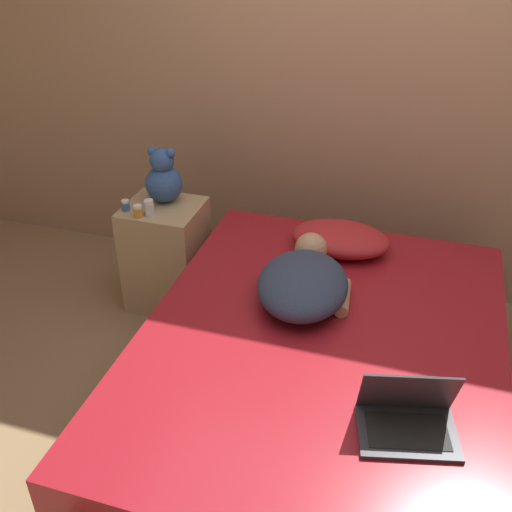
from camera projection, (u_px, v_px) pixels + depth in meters
The scene contains 11 objects.
ground_plane at pixel (315, 422), 2.72m from camera, with size 12.00×12.00×0.00m, color #937551.
wall_back at pixel (381, 64), 3.05m from camera, with size 8.00×0.06×2.60m.
bed at pixel (318, 382), 2.59m from camera, with size 1.50×1.95×0.50m.
nightstand at pixel (167, 255), 3.35m from camera, with size 0.41×0.37×0.62m.
pillow at pixel (340, 239), 3.00m from camera, with size 0.49×0.33×0.13m.
person_lying at pixel (304, 281), 2.64m from camera, with size 0.45×0.68×0.18m.
laptop at pixel (408, 417), 2.01m from camera, with size 0.38×0.30×0.23m.
teddy_bear at pixel (164, 178), 3.18m from camera, with size 0.20×0.20×0.31m.
bottle_amber at pixel (138, 211), 3.08m from camera, with size 0.05×0.05×0.06m.
bottle_blue at pixel (126, 205), 3.14m from camera, with size 0.04×0.04×0.06m.
bottle_clear at pixel (149, 208), 3.08m from camera, with size 0.05×0.05×0.09m.
Camera 1 is at (0.31, -1.90, 2.08)m, focal length 42.00 mm.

